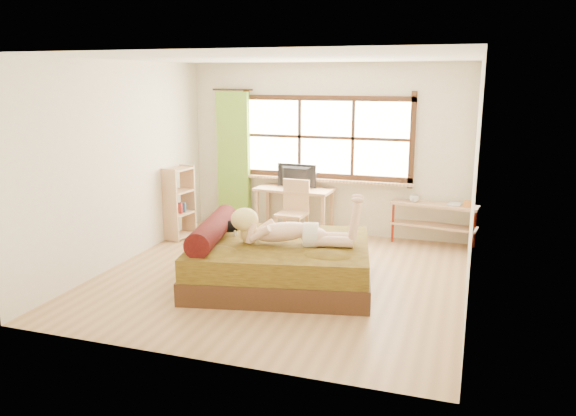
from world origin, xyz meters
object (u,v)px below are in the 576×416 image
(bed, at_px, (276,261))
(desk, at_px, (294,194))
(kitten, at_px, (229,225))
(pipe_shelf, at_px, (435,215))
(woman, at_px, (291,218))
(bookshelf, at_px, (179,202))
(chair, at_px, (294,208))

(bed, bearing_deg, desk, 90.34)
(kitten, relative_size, pipe_shelf, 0.25)
(woman, height_order, bookshelf, woman)
(desk, bearing_deg, pipe_shelf, 6.84)
(kitten, bearing_deg, bed, -20.99)
(woman, height_order, chair, woman)
(bed, distance_m, bookshelf, 2.57)
(chair, bearing_deg, woman, -69.58)
(kitten, height_order, desk, kitten)
(kitten, relative_size, chair, 0.34)
(woman, relative_size, kitten, 4.67)
(pipe_shelf, bearing_deg, desk, -168.77)
(bookshelf, bearing_deg, woman, -24.22)
(chair, relative_size, bookshelf, 0.85)
(bed, bearing_deg, pipe_shelf, 41.75)
(woman, bearing_deg, kitten, 158.63)
(desk, xyz_separation_m, bookshelf, (-1.65, -0.75, -0.09))
(woman, distance_m, desk, 2.33)
(bookshelf, bearing_deg, pipe_shelf, 21.07)
(bookshelf, bearing_deg, desk, 32.70)
(bed, height_order, pipe_shelf, bed)
(bed, distance_m, chair, 1.87)
(bed, relative_size, kitten, 7.60)
(desk, height_order, chair, chair)
(woman, xyz_separation_m, bookshelf, (-2.31, 1.47, -0.29))
(woman, relative_size, desk, 1.20)
(desk, relative_size, bookshelf, 1.11)
(kitten, height_order, pipe_shelf, kitten)
(chair, bearing_deg, kitten, -96.66)
(bed, height_order, desk, bed)
(desk, bearing_deg, chair, -70.04)
(kitten, bearing_deg, pipe_shelf, 31.02)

